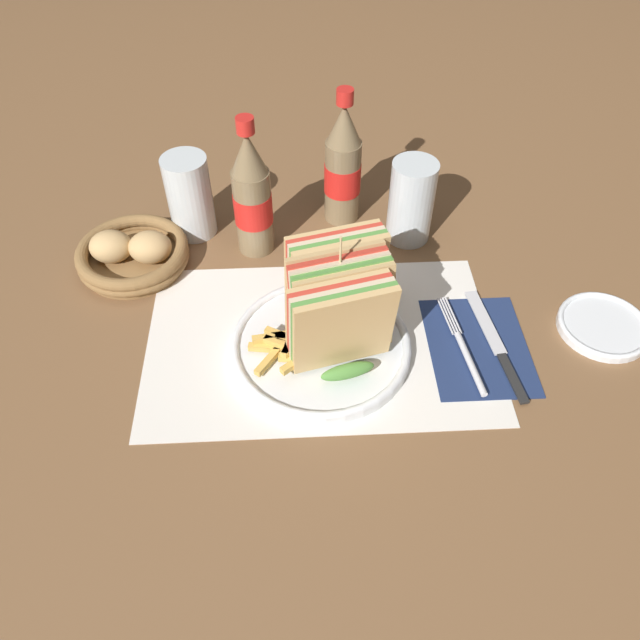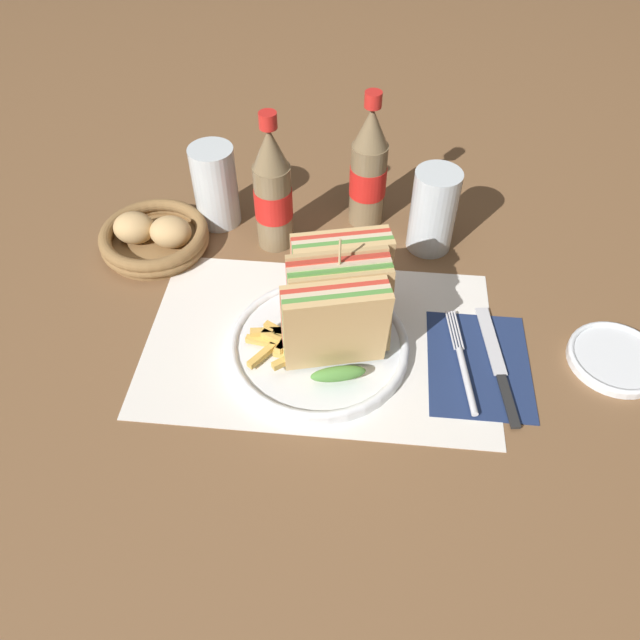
# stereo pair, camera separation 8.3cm
# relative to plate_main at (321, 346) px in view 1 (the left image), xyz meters

# --- Properties ---
(ground_plane) EXTENTS (4.00, 4.00, 0.00)m
(ground_plane) POSITION_rel_plate_main_xyz_m (0.00, 0.03, -0.01)
(ground_plane) COLOR brown
(placemat) EXTENTS (0.48, 0.31, 0.00)m
(placemat) POSITION_rel_plate_main_xyz_m (0.00, 0.02, -0.01)
(placemat) COLOR silver
(placemat) RESTS_ON ground_plane
(plate_main) EXTENTS (0.24, 0.24, 0.02)m
(plate_main) POSITION_rel_plate_main_xyz_m (0.00, 0.00, 0.00)
(plate_main) COLOR white
(plate_main) RESTS_ON ground_plane
(club_sandwich) EXTENTS (0.14, 0.19, 0.17)m
(club_sandwich) POSITION_rel_plate_main_xyz_m (0.02, 0.02, 0.07)
(club_sandwich) COLOR tan
(club_sandwich) RESTS_ON plate_main
(fries_pile) EXTENTS (0.10, 0.08, 0.02)m
(fries_pile) POSITION_rel_plate_main_xyz_m (-0.04, -0.02, 0.02)
(fries_pile) COLOR gold
(fries_pile) RESTS_ON plate_main
(ketchup_blob) EXTENTS (0.04, 0.03, 0.01)m
(ketchup_blob) POSITION_rel_plate_main_xyz_m (-0.03, 0.01, 0.02)
(ketchup_blob) COLOR maroon
(ketchup_blob) RESTS_ON plate_main
(napkin) EXTENTS (0.14, 0.18, 0.00)m
(napkin) POSITION_rel_plate_main_xyz_m (0.22, -0.00, -0.01)
(napkin) COLOR navy
(napkin) RESTS_ON ground_plane
(fork) EXTENTS (0.03, 0.18, 0.01)m
(fork) POSITION_rel_plate_main_xyz_m (0.19, -0.02, -0.00)
(fork) COLOR silver
(fork) RESTS_ON napkin
(knife) EXTENTS (0.04, 0.20, 0.00)m
(knife) POSITION_rel_plate_main_xyz_m (0.24, -0.01, -0.00)
(knife) COLOR black
(knife) RESTS_ON napkin
(coke_bottle_near) EXTENTS (0.06, 0.06, 0.23)m
(coke_bottle_near) POSITION_rel_plate_main_xyz_m (-0.09, 0.22, 0.09)
(coke_bottle_near) COLOR #7A6647
(coke_bottle_near) RESTS_ON ground_plane
(coke_bottle_far) EXTENTS (0.06, 0.06, 0.23)m
(coke_bottle_far) POSITION_rel_plate_main_xyz_m (0.05, 0.29, 0.09)
(coke_bottle_far) COLOR #7A6647
(coke_bottle_far) RESTS_ON ground_plane
(glass_near) EXTENTS (0.07, 0.07, 0.14)m
(glass_near) POSITION_rel_plate_main_xyz_m (0.15, 0.24, 0.06)
(glass_near) COLOR silver
(glass_near) RESTS_ON ground_plane
(glass_far) EXTENTS (0.07, 0.07, 0.14)m
(glass_far) POSITION_rel_plate_main_xyz_m (-0.19, 0.27, 0.05)
(glass_far) COLOR silver
(glass_far) RESTS_ON ground_plane
(bread_basket) EXTENTS (0.17, 0.17, 0.06)m
(bread_basket) POSITION_rel_plate_main_xyz_m (-0.28, 0.19, 0.01)
(bread_basket) COLOR olive
(bread_basket) RESTS_ON ground_plane
(side_saucer) EXTENTS (0.13, 0.13, 0.01)m
(side_saucer) POSITION_rel_plate_main_xyz_m (0.40, 0.02, -0.00)
(side_saucer) COLOR white
(side_saucer) RESTS_ON ground_plane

